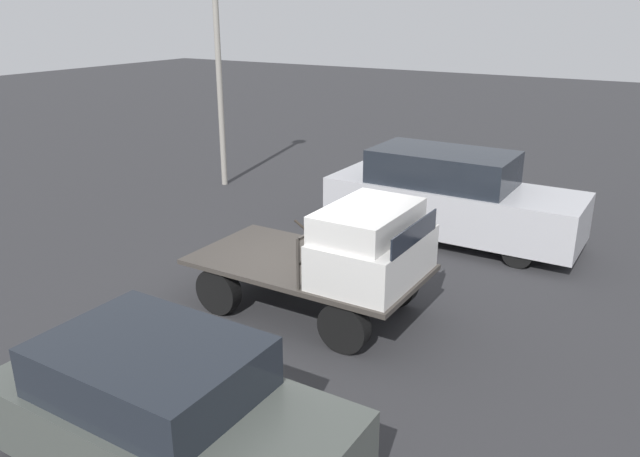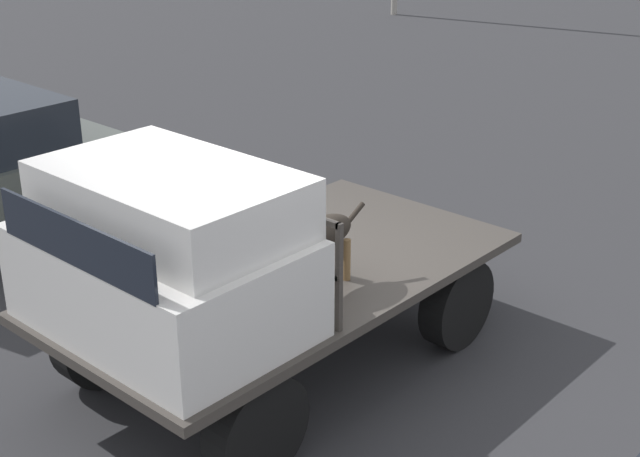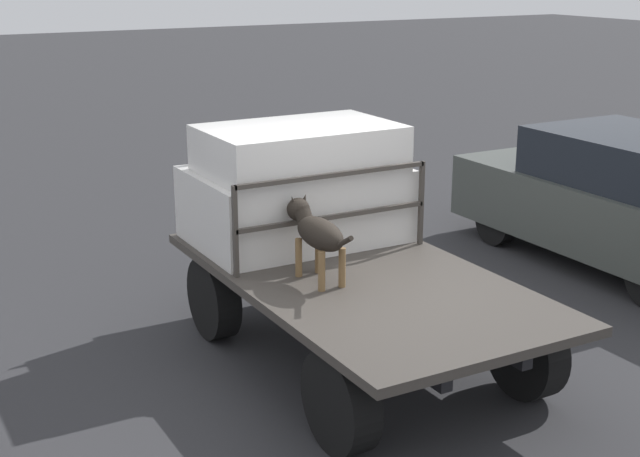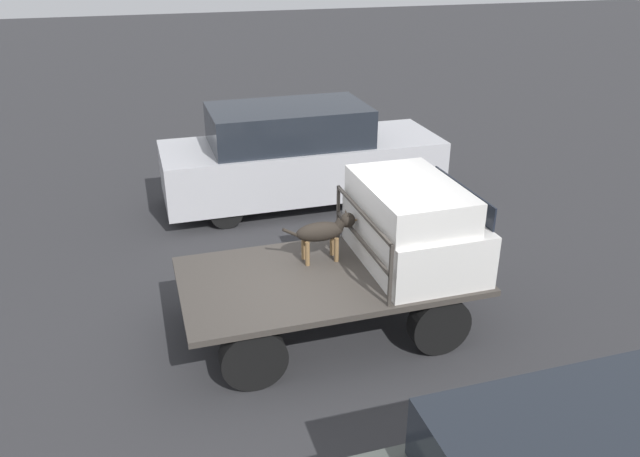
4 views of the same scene
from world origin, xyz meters
The scene contains 6 objects.
ground_plane centered at (0.00, 0.00, 0.00)m, with size 80.00×80.00×0.00m, color #2D2D30.
flatbed_truck centered at (0.00, 0.00, 0.62)m, with size 3.84×2.09×0.85m.
truck_cab centered at (1.16, 0.00, 1.39)m, with size 1.35×1.97×1.13m.
truck_headboard centered at (0.45, 0.00, 1.39)m, with size 0.04×1.97×0.81m.
dog centered at (0.08, 0.39, 1.28)m, with size 1.05×0.26×0.68m.
parked_sedan centered at (0.85, -4.14, 0.80)m, with size 4.01×1.82×1.58m.
Camera 3 is at (-6.21, 3.86, 3.47)m, focal length 50.00 mm.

